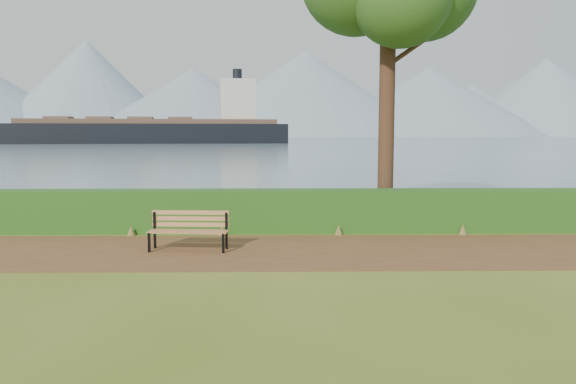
{
  "coord_description": "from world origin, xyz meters",
  "views": [
    {
      "loc": [
        0.2,
        -10.77,
        2.36
      ],
      "look_at": [
        0.41,
        1.2,
        1.1
      ],
      "focal_mm": 35.0,
      "sensor_mm": 36.0,
      "label": 1
    }
  ],
  "objects": [
    {
      "name": "hedge",
      "position": [
        0.0,
        2.6,
        0.5
      ],
      "size": [
        32.0,
        0.85,
        1.0
      ],
      "primitive_type": "cube",
      "color": "#144313",
      "rests_on": "ground"
    },
    {
      "name": "bench",
      "position": [
        -1.6,
        0.43,
        0.46
      ],
      "size": [
        1.62,
        0.59,
        0.8
      ],
      "rotation": [
        0.0,
        0.0,
        -0.08
      ],
      "color": "black",
      "rests_on": "ground"
    },
    {
      "name": "path",
      "position": [
        0.0,
        0.3,
        0.01
      ],
      "size": [
        40.0,
        3.4,
        0.01
      ],
      "primitive_type": "cube",
      "color": "#55341D",
      "rests_on": "ground"
    },
    {
      "name": "ground",
      "position": [
        0.0,
        0.0,
        0.0
      ],
      "size": [
        140.0,
        140.0,
        0.0
      ],
      "primitive_type": "plane",
      "color": "#4D631C",
      "rests_on": "ground"
    },
    {
      "name": "mountains",
      "position": [
        -9.17,
        406.05,
        27.7
      ],
      "size": [
        585.0,
        190.0,
        70.0
      ],
      "color": "gray",
      "rests_on": "ground"
    },
    {
      "name": "cargo_ship",
      "position": [
        -26.7,
        118.69,
        2.81
      ],
      "size": [
        62.8,
        18.27,
        18.84
      ],
      "rotation": [
        0.0,
        0.0,
        0.14
      ],
      "color": "black",
      "rests_on": "ground"
    },
    {
      "name": "water",
      "position": [
        0.0,
        260.0,
        0.01
      ],
      "size": [
        700.0,
        510.0,
        0.0
      ],
      "primitive_type": "cube",
      "color": "#476073",
      "rests_on": "ground"
    }
  ]
}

